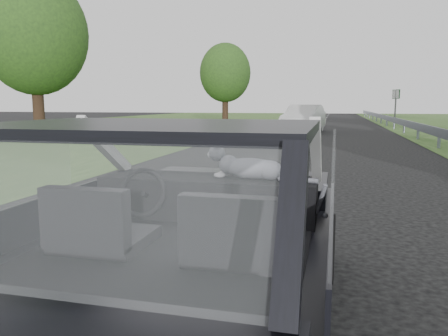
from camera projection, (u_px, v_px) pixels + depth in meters
The scene contains 10 objects.
subject_car at pixel (180, 238), 2.67m from camera, with size 1.80×4.00×1.45m, color black.
dashboard at pixel (209, 197), 3.26m from camera, with size 1.58×0.45×0.30m, color black.
driver_seat at pixel (96, 221), 2.47m from camera, with size 0.50×0.72×0.42m, color black.
passenger_seat at pixel (233, 231), 2.28m from camera, with size 0.50×0.72×0.42m, color black.
steering_wheel at pixel (142, 193), 3.06m from camera, with size 0.36×0.36×0.04m, color black.
cat at pixel (251, 167), 3.15m from camera, with size 0.59×0.18×0.26m, color gray.
other_car at pixel (304, 119), 23.57m from camera, with size 1.79×4.53×1.49m, color silver.
highway_sign at pixel (395, 109), 27.97m from camera, with size 0.10×0.97×2.44m, color #144F21.
tree_5 at pixel (36, 59), 19.45m from camera, with size 4.66×4.66×7.06m, color #203918, non-canonical shape.
tree_6 at pixel (225, 85), 34.56m from camera, with size 4.02×4.02×6.09m, color #203918, non-canonical shape.
Camera 1 is at (0.89, -2.44, 1.54)m, focal length 35.00 mm.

